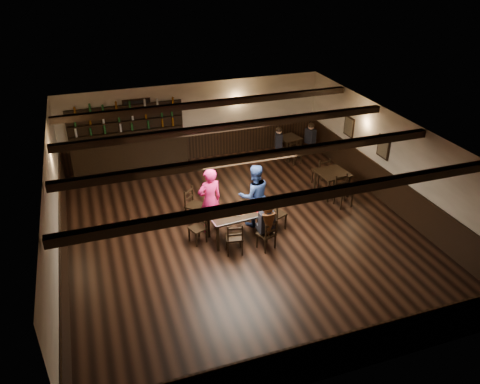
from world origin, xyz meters
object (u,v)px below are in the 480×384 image
object	(u,v)px
woman_pink	(210,201)
bar_counter	(130,150)
dining_table	(239,215)
man_blue	(254,195)
cake	(221,214)
chair_near_right	(268,233)
chair_near_left	(235,237)

from	to	relation	value
woman_pink	bar_counter	distance (m)	4.66
dining_table	bar_counter	xyz separation A→B (m)	(-2.12, 4.98, 0.05)
woman_pink	bar_counter	xyz separation A→B (m)	(-1.51, 4.40, -0.18)
man_blue	cake	size ratio (longest dim) A/B	6.84
man_blue	bar_counter	distance (m)	5.23
dining_table	chair_near_right	xyz separation A→B (m)	(0.51, -0.74, -0.18)
chair_near_left	woman_pink	xyz separation A→B (m)	(-0.27, 1.23, 0.40)
cake	bar_counter	xyz separation A→B (m)	(-1.64, 4.94, -0.06)
dining_table	chair_near_right	size ratio (longest dim) A/B	1.96
man_blue	dining_table	bearing A→B (deg)	42.43
woman_pink	chair_near_right	bearing A→B (deg)	119.56
cake	dining_table	bearing A→B (deg)	-4.72
bar_counter	chair_near_right	bearing A→B (deg)	-65.34
chair_near_right	cake	distance (m)	1.29
man_blue	cake	xyz separation A→B (m)	(-1.07, -0.46, -0.09)
chair_near_left	cake	xyz separation A→B (m)	(-0.13, 0.69, 0.28)
chair_near_left	cake	bearing A→B (deg)	100.69
chair_near_right	woman_pink	world-z (taller)	woman_pink
dining_table	cake	distance (m)	0.49
chair_near_left	chair_near_right	size ratio (longest dim) A/B	1.05
chair_near_right	man_blue	world-z (taller)	man_blue
chair_near_right	man_blue	size ratio (longest dim) A/B	0.47
chair_near_right	cake	world-z (taller)	cake
dining_table	woman_pink	xyz separation A→B (m)	(-0.61, 0.57, 0.24)
chair_near_left	bar_counter	size ratio (longest dim) A/B	0.22
woman_pink	cake	xyz separation A→B (m)	(0.14, -0.54, -0.12)
dining_table	man_blue	size ratio (longest dim) A/B	0.93
dining_table	bar_counter	world-z (taller)	bar_counter
chair_near_right	cake	size ratio (longest dim) A/B	3.25
chair_near_right	cake	xyz separation A→B (m)	(-0.98, 0.78, 0.30)
man_blue	chair_near_right	bearing A→B (deg)	88.26
bar_counter	dining_table	bearing A→B (deg)	-66.97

